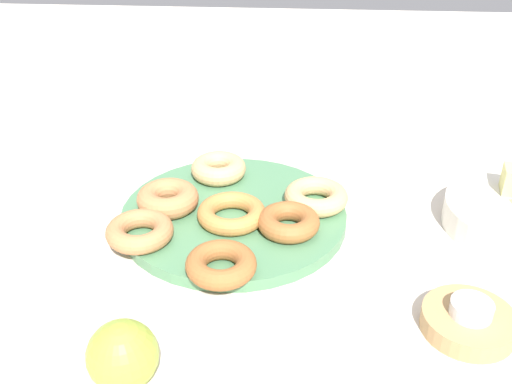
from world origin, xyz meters
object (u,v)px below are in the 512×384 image
object	(u,v)px
donut_2	(219,168)
apple	(123,355)
donut_1	(168,197)
donut_5	(140,231)
candle_holder	(468,322)
donut_6	(316,197)
donut_3	(219,264)
donut_4	(289,222)
donut_0	(232,213)
tealight	(471,309)
donut_plate	(234,215)

from	to	relation	value
donut_2	apple	bearing A→B (deg)	-6.19
donut_1	donut_5	world-z (taller)	donut_1
candle_holder	donut_6	bearing A→B (deg)	-143.77
donut_3	donut_6	size ratio (longest dim) A/B	0.95
donut_2	donut_3	bearing A→B (deg)	7.42
donut_3	donut_4	distance (m)	0.12
donut_4	donut_6	bearing A→B (deg)	151.34
donut_0	donut_6	bearing A→B (deg)	113.53
tealight	candle_holder	bearing A→B (deg)	0.00
donut_3	donut_5	world-z (taller)	same
donut_plate	donut_3	bearing A→B (deg)	-1.06
donut_plate	donut_5	size ratio (longest dim) A/B	3.61
donut_1	donut_5	xyz separation A→B (m)	(0.08, -0.02, -0.00)
donut_5	tealight	world-z (taller)	donut_5
donut_5	candle_holder	world-z (taller)	donut_5
donut_2	apple	world-z (taller)	apple
donut_1	donut_6	xyz separation A→B (m)	(-0.02, 0.20, -0.00)
donut_3	candle_holder	bearing A→B (deg)	78.21
donut_plate	donut_3	xyz separation A→B (m)	(0.13, -0.00, 0.02)
donut_0	apple	xyz separation A→B (m)	(0.26, -0.07, 0.01)
donut_6	donut_4	bearing A→B (deg)	-28.66
donut_3	candle_holder	distance (m)	0.27
tealight	apple	xyz separation A→B (m)	(0.09, -0.34, 0.00)
donut_3	donut_4	size ratio (longest dim) A/B	1.03
donut_0	donut_4	xyz separation A→B (m)	(0.02, 0.07, 0.00)
donut_3	candle_holder	xyz separation A→B (m)	(0.06, 0.27, -0.02)
donut_1	apple	size ratio (longest dim) A/B	1.23
donut_6	apple	distance (m)	0.36
donut_1	donut_2	bearing A→B (deg)	147.29
donut_6	donut_plate	bearing A→B (deg)	-78.18
donut_plate	donut_2	world-z (taller)	donut_2
donut_2	donut_5	world-z (taller)	donut_2
donut_1	tealight	distance (m)	0.40
candle_holder	tealight	world-z (taller)	tealight
donut_5	tealight	xyz separation A→B (m)	(0.11, 0.37, 0.00)
candle_holder	tealight	xyz separation A→B (m)	(0.00, 0.00, 0.02)
donut_2	tealight	distance (m)	0.41
tealight	donut_0	bearing A→B (deg)	-121.85
candle_holder	donut_3	bearing A→B (deg)	-101.79
donut_4	apple	xyz separation A→B (m)	(0.24, -0.15, 0.01)
candle_holder	donut_4	bearing A→B (deg)	-127.75
apple	donut_4	bearing A→B (deg)	148.72
donut_plate	tealight	world-z (taller)	tealight
donut_2	donut_plate	bearing A→B (deg)	19.20
donut_5	apple	distance (m)	0.21
donut_0	donut_4	world-z (taller)	donut_4
donut_0	apple	world-z (taller)	apple
donut_1	donut_6	bearing A→B (deg)	95.77
donut_4	candle_holder	world-z (taller)	donut_4
donut_plate	candle_holder	bearing A→B (deg)	54.46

